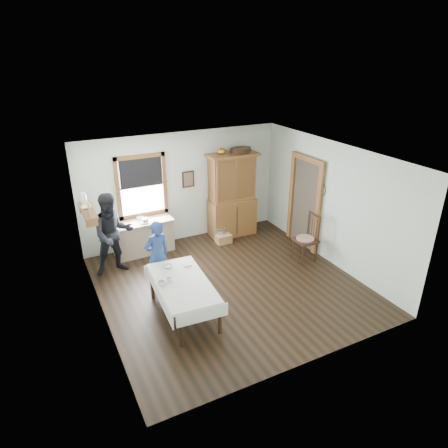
% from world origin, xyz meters
% --- Properties ---
extents(room, '(5.01, 5.01, 2.70)m').
position_xyz_m(room, '(0.00, 0.00, 1.35)').
color(room, black).
rests_on(room, ground).
extents(window, '(1.18, 0.07, 1.48)m').
position_xyz_m(window, '(-1.00, 2.46, 1.63)').
color(window, white).
rests_on(window, room).
extents(doorway, '(0.09, 1.14, 2.22)m').
position_xyz_m(doorway, '(2.46, 0.85, 1.16)').
color(doorway, '#473D32').
rests_on(doorway, room).
extents(wall_shelf, '(0.24, 1.00, 0.44)m').
position_xyz_m(wall_shelf, '(-2.37, 1.54, 1.57)').
color(wall_shelf, '#945A2D').
rests_on(wall_shelf, room).
extents(framed_picture, '(0.30, 0.04, 0.40)m').
position_xyz_m(framed_picture, '(0.15, 2.46, 1.55)').
color(framed_picture, '#351F12').
rests_on(framed_picture, room).
extents(rug_beater, '(0.01, 0.27, 0.27)m').
position_xyz_m(rug_beater, '(2.45, 0.30, 1.72)').
color(rug_beater, black).
rests_on(rug_beater, room).
extents(work_counter, '(1.42, 0.59, 0.80)m').
position_xyz_m(work_counter, '(-1.14, 2.18, 0.40)').
color(work_counter, tan).
rests_on(work_counter, room).
extents(china_hutch, '(1.27, 0.63, 2.13)m').
position_xyz_m(china_hutch, '(1.20, 2.16, 1.07)').
color(china_hutch, '#945A2D').
rests_on(china_hutch, room).
extents(dining_table, '(1.03, 1.80, 0.70)m').
position_xyz_m(dining_table, '(-1.19, -0.50, 0.35)').
color(dining_table, silver).
rests_on(dining_table, room).
extents(spindle_chair, '(0.53, 0.53, 1.11)m').
position_xyz_m(spindle_chair, '(2.02, 0.18, 0.55)').
color(spindle_chair, '#351F12').
rests_on(spindle_chair, room).
extents(pail, '(0.36, 0.36, 0.31)m').
position_xyz_m(pail, '(0.74, 1.94, 0.15)').
color(pail, '#9DA0A6').
rests_on(pail, room).
extents(wicker_basket, '(0.37, 0.26, 0.22)m').
position_xyz_m(wicker_basket, '(0.77, 1.79, 0.11)').
color(wicker_basket, '#AD804E').
rests_on(wicker_basket, room).
extents(woman_blue, '(0.56, 0.43, 1.36)m').
position_xyz_m(woman_blue, '(-1.31, 0.57, 0.68)').
color(woman_blue, navy).
rests_on(woman_blue, room).
extents(figure_dark, '(0.81, 0.63, 1.66)m').
position_xyz_m(figure_dark, '(-1.93, 1.59, 0.83)').
color(figure_dark, black).
rests_on(figure_dark, room).
extents(table_cup_a, '(0.14, 0.14, 0.09)m').
position_xyz_m(table_cup_a, '(-1.56, -0.45, 0.74)').
color(table_cup_a, silver).
rests_on(table_cup_a, dining_table).
extents(table_cup_b, '(0.10, 0.10, 0.09)m').
position_xyz_m(table_cup_b, '(-1.41, -0.39, 0.74)').
color(table_cup_b, silver).
rests_on(table_cup_b, dining_table).
extents(table_bowl, '(0.21, 0.21, 0.05)m').
position_xyz_m(table_bowl, '(-1.25, 0.10, 0.72)').
color(table_bowl, silver).
rests_on(table_bowl, dining_table).
extents(counter_book, '(0.16, 0.22, 0.02)m').
position_xyz_m(counter_book, '(-1.23, 2.10, 0.81)').
color(counter_book, brown).
rests_on(counter_book, work_counter).
extents(counter_bowl, '(0.23, 0.23, 0.06)m').
position_xyz_m(counter_bowl, '(-1.15, 2.30, 0.83)').
color(counter_bowl, silver).
rests_on(counter_bowl, work_counter).
extents(shelf_bowl, '(0.22, 0.22, 0.05)m').
position_xyz_m(shelf_bowl, '(-2.37, 1.55, 1.60)').
color(shelf_bowl, silver).
rests_on(shelf_bowl, wall_shelf).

